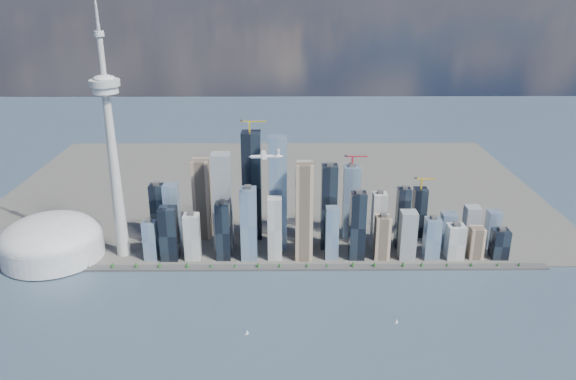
{
  "coord_description": "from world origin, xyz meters",
  "views": [
    {
      "loc": [
        30.34,
        -729.93,
        531.5
      ],
      "look_at": [
        38.21,
        260.0,
        161.53
      ],
      "focal_mm": 35.0,
      "sensor_mm": 36.0,
      "label": 1
    }
  ],
  "objects_px": {
    "sailboat_east": "(397,322)",
    "sailboat_west": "(247,333)",
    "dome_stadium": "(52,240)",
    "airplane": "(266,156)",
    "needle_tower": "(112,145)"
  },
  "relations": [
    {
      "from": "needle_tower",
      "to": "airplane",
      "type": "xyz_separation_m",
      "value": [
        298.38,
        -91.79,
        5.25
      ]
    },
    {
      "from": "sailboat_west",
      "to": "sailboat_east",
      "type": "distance_m",
      "value": 247.76
    },
    {
      "from": "needle_tower",
      "to": "airplane",
      "type": "bearing_deg",
      "value": -17.1
    },
    {
      "from": "sailboat_east",
      "to": "needle_tower",
      "type": "bearing_deg",
      "value": 136.35
    },
    {
      "from": "dome_stadium",
      "to": "needle_tower",
      "type": "bearing_deg",
      "value": 4.09
    },
    {
      "from": "dome_stadium",
      "to": "airplane",
      "type": "xyz_separation_m",
      "value": [
        438.38,
        -81.79,
        201.66
      ]
    },
    {
      "from": "sailboat_east",
      "to": "sailboat_west",
      "type": "bearing_deg",
      "value": 168.99
    },
    {
      "from": "dome_stadium",
      "to": "airplane",
      "type": "relative_size",
      "value": 3.25
    },
    {
      "from": "sailboat_west",
      "to": "sailboat_east",
      "type": "bearing_deg",
      "value": -9.0
    },
    {
      "from": "needle_tower",
      "to": "sailboat_east",
      "type": "bearing_deg",
      "value": -25.74
    },
    {
      "from": "needle_tower",
      "to": "sailboat_west",
      "type": "distance_m",
      "value": 452.97
    },
    {
      "from": "needle_tower",
      "to": "sailboat_west",
      "type": "bearing_deg",
      "value": -45.86
    },
    {
      "from": "airplane",
      "to": "sailboat_east",
      "type": "xyz_separation_m",
      "value": [
        218.21,
        -157.32,
        -238.43
      ]
    },
    {
      "from": "needle_tower",
      "to": "sailboat_east",
      "type": "distance_m",
      "value": 619.1
    },
    {
      "from": "dome_stadium",
      "to": "airplane",
      "type": "bearing_deg",
      "value": -10.57
    }
  ]
}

